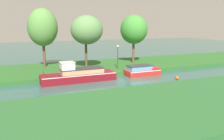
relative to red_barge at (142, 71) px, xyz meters
name	(u,v)px	position (x,y,z in m)	size (l,w,h in m)	color
ground_plane	(122,80)	(-3.15, -1.20, -0.52)	(120.00, 120.00, 0.00)	#29534B
riverbank_far	(100,67)	(-3.15, 5.80, -0.32)	(72.00, 10.00, 0.40)	#295C24
riverbank_near	(174,104)	(-3.15, -10.20, -0.32)	(72.00, 10.00, 0.40)	#265929
red_barge	(142,71)	(0.00, 0.00, 0.00)	(4.05, 2.00, 1.18)	red
maroon_narrowboat	(78,75)	(-7.70, 0.00, 0.14)	(7.87, 2.19, 2.12)	maroon
willow_tree_left	(43,27)	(-10.30, 7.54, 5.01)	(3.79, 3.80, 7.55)	brown
willow_tree_centre	(87,30)	(-5.51, 3.97, 4.72)	(3.94, 3.71, 6.63)	#503D26
willow_tree_right	(134,30)	(2.09, 6.10, 4.66)	(3.80, 4.13, 6.86)	brown
lamp_post	(118,54)	(-1.89, 2.81, 1.75)	(0.24, 0.24, 2.98)	#333338
mooring_post_near	(43,74)	(-11.13, 1.33, 0.24)	(0.13, 0.13, 0.72)	brown
channel_buoy	(177,78)	(2.42, -3.53, -0.33)	(0.39, 0.39, 0.39)	#E55919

